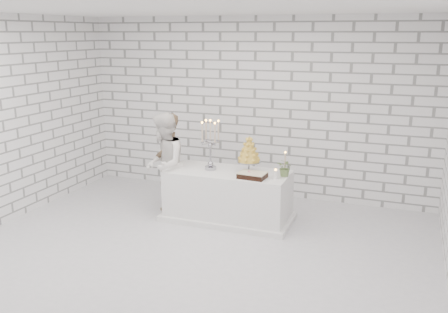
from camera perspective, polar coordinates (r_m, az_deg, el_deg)
ground at (r=6.50m, az=-3.31°, el=-10.68°), size 6.00×5.00×0.01m
ceiling at (r=5.90m, az=-3.74°, el=16.79°), size 6.00×5.00×0.01m
wall_back at (r=8.33m, az=3.56°, el=5.69°), size 6.00×0.01×3.00m
wall_front at (r=3.96m, az=-18.51°, el=-4.71°), size 6.00×0.01×3.00m
wall_left at (r=7.73m, az=-24.29°, el=3.79°), size 0.01×5.00×3.00m
cake_table at (r=7.33m, az=0.46°, el=-4.55°), size 1.80×0.80×0.75m
groom at (r=7.75m, az=-6.55°, el=-0.59°), size 0.48×0.62×1.53m
bride at (r=7.49m, az=-6.94°, el=-0.93°), size 0.82×0.93×1.58m
candelabra at (r=7.21m, az=-1.58°, el=1.37°), size 0.34×0.34×0.76m
croquembouche at (r=7.09m, az=2.91°, el=0.27°), size 0.37×0.37×0.55m
chocolate_cake at (r=6.89m, az=3.31°, el=-2.18°), size 0.40×0.30×0.08m
pillar_candle at (r=6.89m, az=6.00°, el=-2.07°), size 0.10×0.10×0.12m
extra_taper at (r=7.06m, az=7.09°, el=-0.85°), size 0.07×0.07×0.32m
flowers at (r=6.98m, az=7.14°, el=-1.31°), size 0.28×0.27×0.26m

